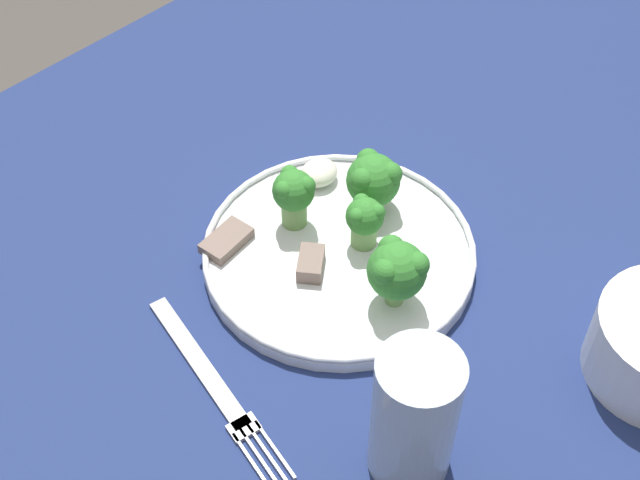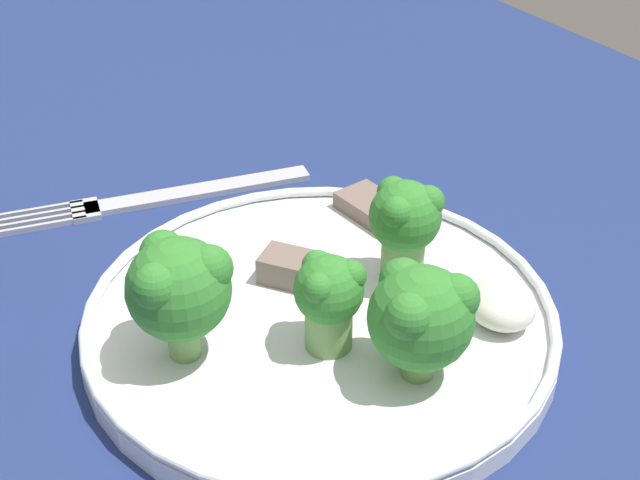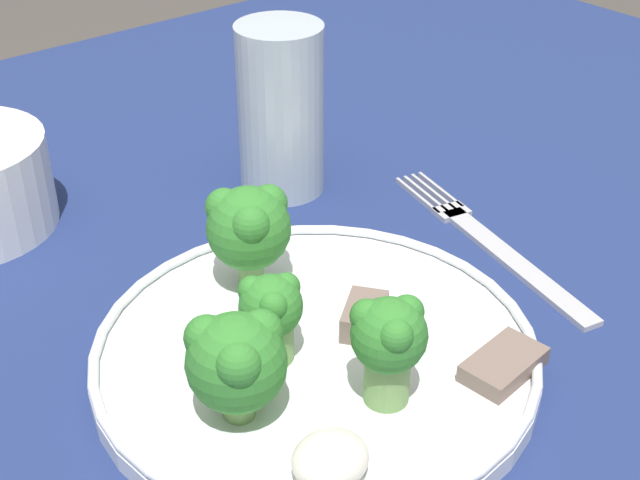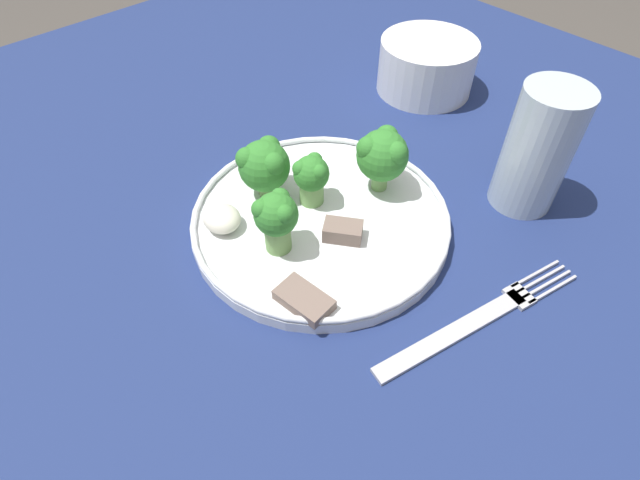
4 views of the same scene
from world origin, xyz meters
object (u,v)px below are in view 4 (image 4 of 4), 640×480
object	(u,v)px
fork	(478,319)
drinking_glass	(535,156)
dinner_plate	(321,219)
cream_bowl	(426,67)

from	to	relation	value
fork	drinking_glass	xyz separation A→B (m)	(-0.06, 0.16, 0.05)
dinner_plate	fork	bearing A→B (deg)	6.70
dinner_plate	fork	xyz separation A→B (m)	(0.17, 0.02, -0.01)
cream_bowl	drinking_glass	bearing A→B (deg)	-25.13
dinner_plate	cream_bowl	bearing A→B (deg)	108.81
dinner_plate	cream_bowl	distance (m)	0.29
dinner_plate	cream_bowl	size ratio (longest dim) A/B	2.03
dinner_plate	fork	distance (m)	0.17
cream_bowl	dinner_plate	bearing A→B (deg)	-71.19
cream_bowl	drinking_glass	world-z (taller)	drinking_glass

